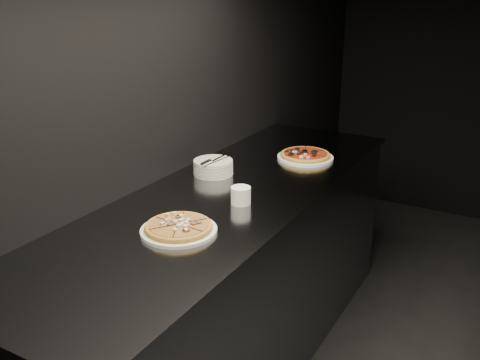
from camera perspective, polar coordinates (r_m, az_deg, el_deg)
The scene contains 7 objects.
wall_left at distance 2.46m, azimuth -8.83°, elevation 10.78°, with size 0.02×5.00×2.80m, color black.
counter at distance 2.59m, azimuth -1.12°, elevation -10.80°, with size 0.74×2.44×0.92m.
pizza_mushroom at distance 2.01m, azimuth -6.56°, elevation -5.08°, with size 0.29×0.29×0.03m.
pizza_tomato at distance 2.85m, azimuth 6.98°, elevation 2.60°, with size 0.30×0.30×0.03m.
plate_stack at distance 2.60m, azimuth -2.88°, elevation 1.40°, with size 0.19×0.19×0.07m.
cutlery at distance 2.57m, azimuth -2.92°, elevation 2.08°, with size 0.08×0.20×0.01m.
ramekin at distance 2.24m, azimuth 0.09°, elevation -1.60°, with size 0.08×0.08×0.07m.
Camera 1 is at (-0.99, -1.90, 1.79)m, focal length 40.00 mm.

